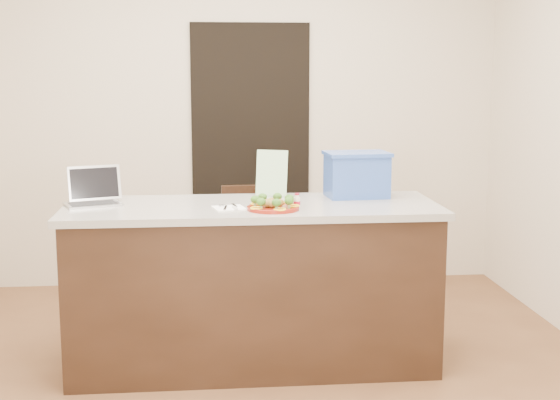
{
  "coord_description": "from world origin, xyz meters",
  "views": [
    {
      "loc": [
        -0.26,
        -3.97,
        1.66
      ],
      "look_at": [
        0.15,
        0.2,
        0.95
      ],
      "focal_mm": 50.0,
      "sensor_mm": 36.0,
      "label": 1
    }
  ],
  "objects": [
    {
      "name": "meatballs",
      "position": [
        0.1,
        0.08,
        0.96
      ],
      "size": [
        0.11,
        0.11,
        0.04
      ],
      "color": "olive",
      "rests_on": "plate"
    },
    {
      "name": "laptop",
      "position": [
        -0.87,
        0.36,
        0.98
      ],
      "size": [
        0.34,
        0.32,
        0.21
      ],
      "rotation": [
        0.0,
        0.0,
        0.34
      ],
      "color": "#A2A2A6",
      "rests_on": "island"
    },
    {
      "name": "fork",
      "position": [
        -0.15,
        0.14,
        0.93
      ],
      "size": [
        0.04,
        0.16,
        0.0
      ],
      "rotation": [
        0.0,
        0.0,
        -0.1
      ],
      "color": "#B2B0B5",
      "rests_on": "napkin"
    },
    {
      "name": "leaflet",
      "position": [
        0.13,
        0.54,
        1.05
      ],
      "size": [
        0.19,
        0.11,
        0.27
      ],
      "primitive_type": "cube",
      "rotation": [
        -0.14,
        0.0,
        -0.38
      ],
      "color": "white",
      "rests_on": "island"
    },
    {
      "name": "room_shell",
      "position": [
        0.0,
        0.0,
        1.62
      ],
      "size": [
        4.0,
        4.0,
        4.0
      ],
      "color": "white",
      "rests_on": "ground"
    },
    {
      "name": "blue_box",
      "position": [
        0.62,
        0.45,
        1.05
      ],
      "size": [
        0.38,
        0.29,
        0.26
      ],
      "rotation": [
        0.0,
        0.0,
        0.07
      ],
      "color": "#2F53AB",
      "rests_on": "island"
    },
    {
      "name": "broccoli",
      "position": [
        0.1,
        0.08,
        0.97
      ],
      "size": [
        0.23,
        0.23,
        0.04
      ],
      "color": "#264F15",
      "rests_on": "plate"
    },
    {
      "name": "knife",
      "position": [
        -0.1,
        0.12,
        0.93
      ],
      "size": [
        0.03,
        0.17,
        0.01
      ],
      "rotation": [
        0.0,
        0.0,
        0.17
      ],
      "color": "silver",
      "rests_on": "napkin"
    },
    {
      "name": "yogurt_bottle",
      "position": [
        0.24,
        0.14,
        0.95
      ],
      "size": [
        0.04,
        0.04,
        0.08
      ],
      "rotation": [
        0.0,
        0.0,
        -0.05
      ],
      "color": "silver",
      "rests_on": "island"
    },
    {
      "name": "doorway",
      "position": [
        0.1,
        1.98,
        1.0
      ],
      "size": [
        0.9,
        0.02,
        2.0
      ],
      "primitive_type": "cube",
      "color": "black",
      "rests_on": "ground"
    },
    {
      "name": "chair",
      "position": [
        0.05,
        0.99,
        0.51
      ],
      "size": [
        0.42,
        0.42,
        0.9
      ],
      "rotation": [
        0.0,
        0.0,
        0.05
      ],
      "color": "black",
      "rests_on": "ground"
    },
    {
      "name": "napkin",
      "position": [
        -0.13,
        0.13,
        0.92
      ],
      "size": [
        0.19,
        0.19,
        0.01
      ],
      "primitive_type": "cube",
      "rotation": [
        0.0,
        0.0,
        0.22
      ],
      "color": "white",
      "rests_on": "island"
    },
    {
      "name": "island",
      "position": [
        0.0,
        0.25,
        0.46
      ],
      "size": [
        2.06,
        0.76,
        0.92
      ],
      "color": "black",
      "rests_on": "ground"
    },
    {
      "name": "ground",
      "position": [
        0.0,
        0.0,
        0.0
      ],
      "size": [
        4.0,
        4.0,
        0.0
      ],
      "primitive_type": "plane",
      "color": "brown",
      "rests_on": "ground"
    },
    {
      "name": "plate",
      "position": [
        0.1,
        0.08,
        0.93
      ],
      "size": [
        0.28,
        0.28,
        0.02
      ],
      "rotation": [
        0.0,
        0.0,
        -0.05
      ],
      "color": "maroon",
      "rests_on": "island"
    },
    {
      "name": "pepper_rings",
      "position": [
        0.1,
        0.08,
        0.94
      ],
      "size": [
        0.27,
        0.27,
        0.01
      ],
      "color": "yellow",
      "rests_on": "plate"
    }
  ]
}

